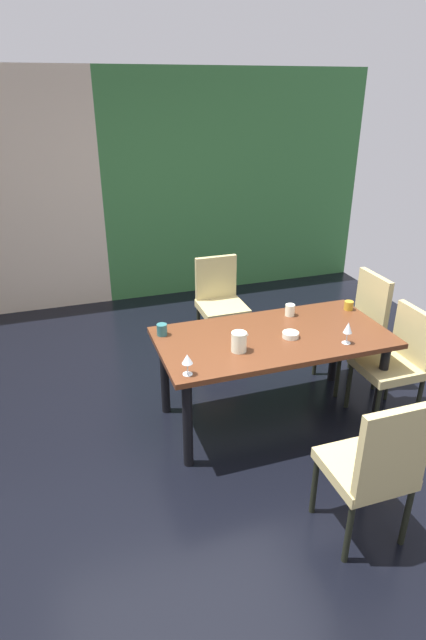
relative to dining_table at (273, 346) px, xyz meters
The scene contains 14 objects.
ground_plane 0.99m from the dining_table, 163.31° to the right, with size 6.30×6.27×0.02m, color black.
garden_window_panel 3.06m from the dining_table, 74.63° to the left, with size 3.32×0.10×2.64m, color #346D39.
dining_table is the anchor object (origin of this frame).
chair_head_near 1.28m from the dining_table, 88.47° to the right, with size 0.44×0.44×0.99m.
chair_head_far 1.28m from the dining_table, 89.31° to the left, with size 0.44×0.45×0.92m.
chair_right_near 0.98m from the dining_table, 16.45° to the right, with size 0.44×0.44×0.91m.
chair_right_far 0.98m from the dining_table, 16.31° to the left, with size 0.44×0.44×1.00m.
wine_glass_corner 0.86m from the dining_table, 156.30° to the right, with size 0.07×0.07×0.15m.
wine_glass_left 0.57m from the dining_table, 32.05° to the right, with size 0.07×0.07×0.17m.
serving_bowl_south 0.17m from the dining_table, 33.16° to the right, with size 0.12×0.12×0.04m, color silver.
cup_east 0.85m from the dining_table, 161.23° to the left, with size 0.08×0.08×0.09m, color #2C6366.
cup_west 0.84m from the dining_table, 16.59° to the left, with size 0.08×0.08×0.07m, color #BA8B25.
cup_center 0.42m from the dining_table, 46.13° to the left, with size 0.08×0.08×0.09m, color white.
pitcher_near_window 0.40m from the dining_table, 156.73° to the right, with size 0.12×0.11×0.15m.
Camera 1 is at (-0.78, -2.81, 2.44)m, focal length 28.00 mm.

